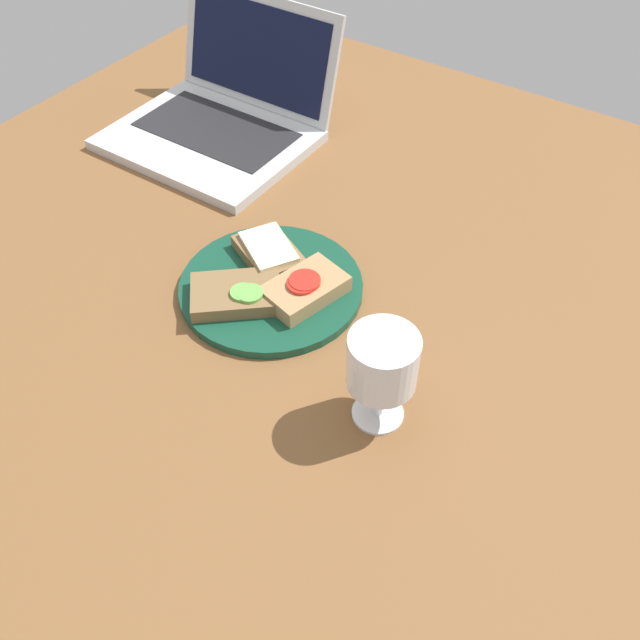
# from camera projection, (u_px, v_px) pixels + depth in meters

# --- Properties ---
(wooden_table) EXTENTS (1.40, 1.40, 0.03)m
(wooden_table) POSITION_uv_depth(u_px,v_px,m) (302.00, 313.00, 0.95)
(wooden_table) COLOR brown
(wooden_table) RESTS_ON ground
(plate) EXTENTS (0.25, 0.25, 0.01)m
(plate) POSITION_uv_depth(u_px,v_px,m) (271.00, 287.00, 0.96)
(plate) COLOR #144733
(plate) RESTS_ON wooden_table
(sandwich_with_cucumber) EXTENTS (0.14, 0.13, 0.02)m
(sandwich_with_cucumber) POSITION_uv_depth(u_px,v_px,m) (237.00, 294.00, 0.92)
(sandwich_with_cucumber) COLOR brown
(sandwich_with_cucumber) RESTS_ON plate
(sandwich_with_tomato) EXTENTS (0.09, 0.12, 0.03)m
(sandwich_with_tomato) POSITION_uv_depth(u_px,v_px,m) (305.00, 288.00, 0.93)
(sandwich_with_tomato) COLOR #A88456
(sandwich_with_tomato) RESTS_ON plate
(sandwich_with_cheese) EXTENTS (0.12, 0.10, 0.02)m
(sandwich_with_cheese) POSITION_uv_depth(u_px,v_px,m) (269.00, 252.00, 0.98)
(sandwich_with_cheese) COLOR brown
(sandwich_with_cheese) RESTS_ON plate
(wine_glass) EXTENTS (0.08, 0.08, 0.13)m
(wine_glass) POSITION_uv_depth(u_px,v_px,m) (382.00, 365.00, 0.76)
(wine_glass) COLOR white
(wine_glass) RESTS_ON wooden_table
(laptop) EXTENTS (0.32, 0.31, 0.20)m
(laptop) POSITION_uv_depth(u_px,v_px,m) (222.00, 116.00, 1.21)
(laptop) COLOR silver
(laptop) RESTS_ON wooden_table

